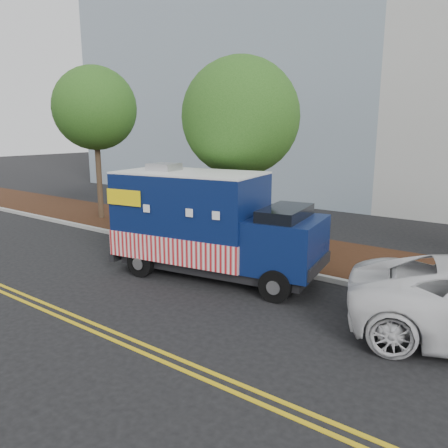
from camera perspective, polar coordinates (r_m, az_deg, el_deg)
The scene contains 9 objects.
ground at distance 14.20m, azimuth -4.96°, elevation -5.53°, with size 120.00×120.00×0.00m, color black.
curb at distance 15.21m, azimuth -1.47°, elevation -3.97°, with size 120.00×0.18×0.15m, color #9E9E99.
mulch_strip at distance 16.85m, azimuth 2.94°, elevation -2.34°, with size 120.00×4.00×0.15m, color black.
centerline_near at distance 11.48m, azimuth -20.08°, elevation -10.70°, with size 120.00×0.10×0.01m, color gold.
centerline_far at distance 11.36m, azimuth -21.14°, elevation -11.04°, with size 120.00×0.10×0.01m, color gold.
tree_a at distance 21.45m, azimuth -16.51°, elevation 14.25°, with size 3.79×3.79×7.14m.
tree_b at distance 15.45m, azimuth 2.18°, elevation 13.77°, with size 4.07×4.07×6.78m.
sign_post at distance 17.51m, azimuth -9.47°, elevation 1.84°, with size 0.06×0.06×2.40m, color #473828.
food_truck at distance 12.99m, azimuth -2.28°, elevation -0.32°, with size 6.58×3.28×3.32m.
Camera 1 is at (9.00, -10.09, 4.37)m, focal length 35.00 mm.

